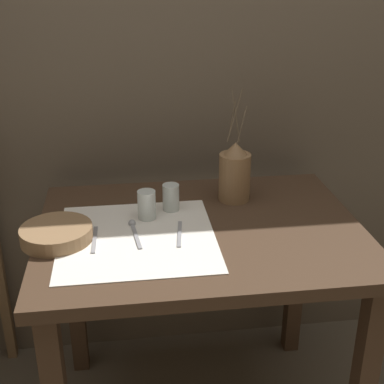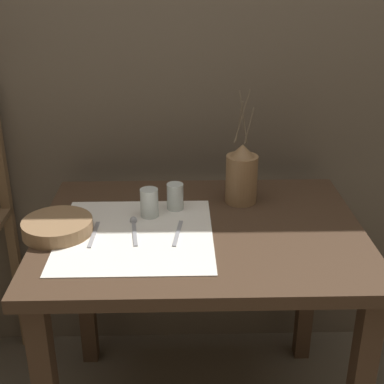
{
  "view_description": "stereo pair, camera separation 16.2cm",
  "coord_description": "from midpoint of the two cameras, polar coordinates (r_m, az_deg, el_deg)",
  "views": [
    {
      "loc": [
        -0.23,
        -1.47,
        1.56
      ],
      "look_at": [
        -0.03,
        0.0,
        0.91
      ],
      "focal_mm": 50.0,
      "sensor_mm": 36.0,
      "label": 1
    },
    {
      "loc": [
        -0.06,
        -1.48,
        1.56
      ],
      "look_at": [
        -0.03,
        0.0,
        0.91
      ],
      "focal_mm": 50.0,
      "sensor_mm": 36.0,
      "label": 2
    }
  ],
  "objects": [
    {
      "name": "stone_wall_back",
      "position": [
        2.01,
        -3.52,
        13.42
      ],
      "size": [
        7.0,
        0.06,
        2.4
      ],
      "color": "brown",
      "rests_on": "ground_plane"
    },
    {
      "name": "wooden_table",
      "position": [
        1.73,
        -1.8,
        -7.33
      ],
      "size": [
        1.01,
        0.76,
        0.79
      ],
      "color": "#422D1E",
      "rests_on": "ground_plane"
    },
    {
      "name": "fork_outer",
      "position": [
        1.62,
        -4.2,
        -4.55
      ],
      "size": [
        0.03,
        0.16,
        0.0
      ],
      "color": "#939399",
      "rests_on": "wooden_table"
    },
    {
      "name": "glass_tumbler_near",
      "position": [
        1.71,
        -7.56,
        -1.42
      ],
      "size": [
        0.06,
        0.06,
        0.09
      ],
      "color": "silver",
      "rests_on": "wooden_table"
    },
    {
      "name": "spoon_inner",
      "position": [
        1.67,
        -9.05,
        -3.85
      ],
      "size": [
        0.04,
        0.17,
        0.02
      ],
      "color": "#939399",
      "rests_on": "wooden_table"
    },
    {
      "name": "linen_cloth",
      "position": [
        1.63,
        -8.73,
        -4.87
      ],
      "size": [
        0.47,
        0.47,
        0.0
      ],
      "color": "white",
      "rests_on": "wooden_table"
    },
    {
      "name": "glass_tumbler_far",
      "position": [
        1.76,
        -4.89,
        -0.62
      ],
      "size": [
        0.06,
        0.06,
        0.09
      ],
      "color": "silver",
      "rests_on": "wooden_table"
    },
    {
      "name": "pitcher_with_flowers",
      "position": [
        1.82,
        2.05,
        1.94
      ],
      "size": [
        0.11,
        0.11,
        0.39
      ],
      "color": "olive",
      "rests_on": "wooden_table"
    },
    {
      "name": "wooden_bowl",
      "position": [
        1.65,
        -17.02,
        -4.36
      ],
      "size": [
        0.21,
        0.21,
        0.05
      ],
      "color": "#8E6B47",
      "rests_on": "wooden_table"
    },
    {
      "name": "fork_inner",
      "position": [
        1.63,
        -13.19,
        -5.03
      ],
      "size": [
        0.02,
        0.16,
        0.0
      ],
      "color": "#939399",
      "rests_on": "wooden_table"
    }
  ]
}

